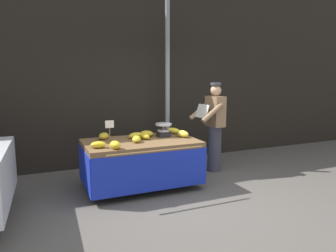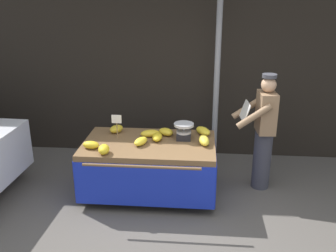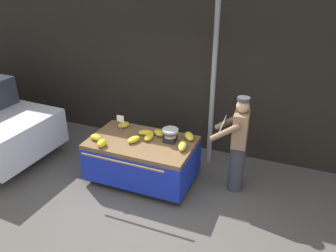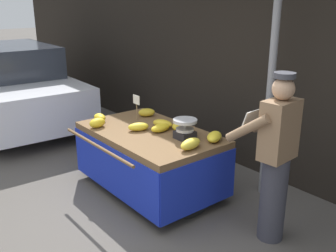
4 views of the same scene
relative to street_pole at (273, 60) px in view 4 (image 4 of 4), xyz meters
The scene contains 17 objects.
ground_plane 2.78m from the street_pole, 101.30° to the right, with size 60.00×60.00×0.00m, color #514C47.
back_wall 0.74m from the street_pole, 128.49° to the left, with size 16.00×0.24×3.84m, color black.
street_pole is the anchor object (origin of this frame).
banana_cart 1.79m from the street_pole, 131.08° to the right, with size 1.85×1.30×0.80m.
weighing_scale 1.28m from the street_pole, 117.04° to the right, with size 0.28×0.28×0.24m.
price_sign 1.81m from the street_pole, 146.45° to the right, with size 0.14×0.01×0.34m.
banana_bunch_0 1.37m from the street_pole, 99.55° to the right, with size 0.13×0.30×0.12m, color yellow.
banana_bunch_1 1.35m from the street_pole, 132.92° to the right, with size 0.16×0.24×0.10m, color gold.
banana_bunch_2 1.53m from the street_pole, 137.96° to the right, with size 0.15×0.28×0.10m, color gold.
banana_bunch_3 2.31m from the street_pole, 141.25° to the right, with size 0.14×0.23×0.10m, color gold.
banana_bunch_4 1.77m from the street_pole, 131.64° to the right, with size 0.14×0.26×0.10m, color yellow.
banana_bunch_5 1.54m from the street_pole, 130.27° to the right, with size 0.14×0.26×0.10m, color gold.
banana_bunch_6 1.10m from the street_pole, 105.44° to the right, with size 0.16×0.29×0.10m, color yellow.
banana_bunch_7 1.84m from the street_pole, 153.43° to the right, with size 0.16×0.23×0.11m, color gold.
banana_bunch_8 2.25m from the street_pole, 134.36° to the right, with size 0.14×0.22×0.12m, color gold.
vendor_person 1.27m from the street_pole, 48.10° to the right, with size 0.60×0.55×1.71m.
parked_car 5.14m from the street_pole, 163.11° to the right, with size 3.97×1.88×1.51m.
Camera 4 is at (3.14, -1.54, 2.35)m, focal length 41.44 mm.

